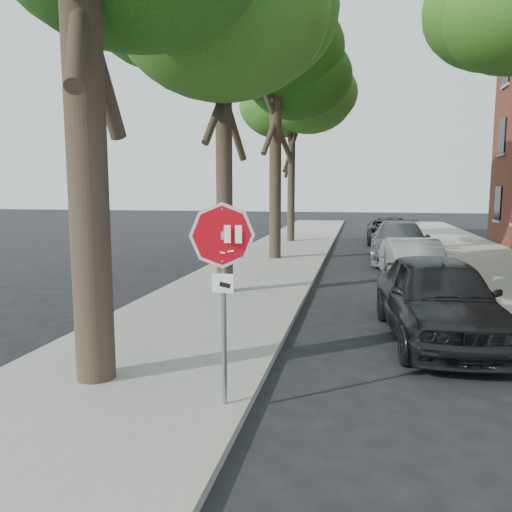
{
  "coord_description": "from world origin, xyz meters",
  "views": [
    {
      "loc": [
        0.95,
        -5.95,
        2.88
      ],
      "look_at": [
        -0.31,
        0.14,
        2.05
      ],
      "focal_mm": 35.0,
      "sensor_mm": 36.0,
      "label": 1
    }
  ],
  "objects_px": {
    "stop_sign": "(223,265)",
    "tree_far": "(292,107)",
    "tree_mid_b": "(276,58)",
    "car_d": "(390,230)",
    "car_b": "(414,263)",
    "tree_mid_a": "(223,4)",
    "car_c": "(399,242)",
    "car_a": "(438,298)"
  },
  "relations": [
    {
      "from": "car_b",
      "to": "tree_mid_a",
      "type": "bearing_deg",
      "value": -160.99
    },
    {
      "from": "tree_mid_a",
      "to": "car_d",
      "type": "height_order",
      "value": "tree_mid_a"
    },
    {
      "from": "car_a",
      "to": "car_d",
      "type": "height_order",
      "value": "car_a"
    },
    {
      "from": "tree_mid_a",
      "to": "tree_far",
      "type": "height_order",
      "value": "tree_mid_a"
    },
    {
      "from": "tree_mid_b",
      "to": "car_d",
      "type": "height_order",
      "value": "tree_mid_b"
    },
    {
      "from": "stop_sign",
      "to": "tree_far",
      "type": "distance_m",
      "value": 21.88
    },
    {
      "from": "tree_mid_a",
      "to": "tree_far",
      "type": "distance_m",
      "value": 14.0
    },
    {
      "from": "stop_sign",
      "to": "car_d",
      "type": "distance_m",
      "value": 21.94
    },
    {
      "from": "car_d",
      "to": "car_b",
      "type": "bearing_deg",
      "value": -89.56
    },
    {
      "from": "tree_mid_b",
      "to": "car_d",
      "type": "distance_m",
      "value": 11.59
    },
    {
      "from": "tree_mid_b",
      "to": "car_c",
      "type": "height_order",
      "value": "tree_mid_b"
    },
    {
      "from": "stop_sign",
      "to": "tree_mid_b",
      "type": "xyz_separation_m",
      "value": [
        -1.72,
        14.15,
        6.05
      ]
    },
    {
      "from": "tree_far",
      "to": "car_b",
      "type": "xyz_separation_m",
      "value": [
        5.32,
        -11.53,
        -6.51
      ]
    },
    {
      "from": "tree_mid_a",
      "to": "car_c",
      "type": "xyz_separation_m",
      "value": [
        5.17,
        7.65,
        -6.8
      ]
    },
    {
      "from": "tree_mid_a",
      "to": "car_d",
      "type": "relative_size",
      "value": 1.89
    },
    {
      "from": "tree_far",
      "to": "car_a",
      "type": "height_order",
      "value": "tree_far"
    },
    {
      "from": "tree_mid_a",
      "to": "car_b",
      "type": "bearing_deg",
      "value": 25.26
    },
    {
      "from": "car_c",
      "to": "car_d",
      "type": "height_order",
      "value": "car_c"
    },
    {
      "from": "car_d",
      "to": "stop_sign",
      "type": "bearing_deg",
      "value": -98.25
    },
    {
      "from": "tree_mid_a",
      "to": "car_b",
      "type": "distance_m",
      "value": 9.0
    },
    {
      "from": "tree_mid_b",
      "to": "car_a",
      "type": "bearing_deg",
      "value": -64.32
    },
    {
      "from": "stop_sign",
      "to": "tree_mid_a",
      "type": "relative_size",
      "value": 0.27
    },
    {
      "from": "car_a",
      "to": "tree_far",
      "type": "bearing_deg",
      "value": 101.63
    },
    {
      "from": "tree_mid_a",
      "to": "stop_sign",
      "type": "bearing_deg",
      "value": -74.93
    },
    {
      "from": "tree_mid_a",
      "to": "tree_far",
      "type": "relative_size",
      "value": 1.06
    },
    {
      "from": "car_a",
      "to": "tree_mid_b",
      "type": "bearing_deg",
      "value": 110.48
    },
    {
      "from": "tree_far",
      "to": "car_c",
      "type": "xyz_separation_m",
      "value": [
        5.27,
        -6.34,
        -6.41
      ]
    },
    {
      "from": "tree_mid_b",
      "to": "car_b",
      "type": "relative_size",
      "value": 2.44
    },
    {
      "from": "car_a",
      "to": "car_c",
      "type": "bearing_deg",
      "value": 84.4
    },
    {
      "from": "tree_far",
      "to": "car_a",
      "type": "distance_m",
      "value": 19.04
    },
    {
      "from": "tree_mid_b",
      "to": "car_a",
      "type": "distance_m",
      "value": 13.38
    },
    {
      "from": "stop_sign",
      "to": "car_c",
      "type": "xyz_separation_m",
      "value": [
        3.25,
        14.79,
        -1.15
      ]
    },
    {
      "from": "tree_mid_a",
      "to": "tree_mid_b",
      "type": "bearing_deg",
      "value": 88.37
    },
    {
      "from": "stop_sign",
      "to": "car_d",
      "type": "xyz_separation_m",
      "value": [
        3.29,
        21.66,
        -1.23
      ]
    },
    {
      "from": "car_c",
      "to": "stop_sign",
      "type": "bearing_deg",
      "value": -100.8
    },
    {
      "from": "tree_mid_b",
      "to": "car_c",
      "type": "relative_size",
      "value": 1.87
    },
    {
      "from": "tree_far",
      "to": "car_d",
      "type": "bearing_deg",
      "value": 5.6
    },
    {
      "from": "stop_sign",
      "to": "car_a",
      "type": "distance_m",
      "value": 5.2
    },
    {
      "from": "tree_far",
      "to": "car_c",
      "type": "relative_size",
      "value": 1.69
    },
    {
      "from": "stop_sign",
      "to": "car_c",
      "type": "relative_size",
      "value": 0.47
    },
    {
      "from": "car_a",
      "to": "car_b",
      "type": "bearing_deg",
      "value": 83.49
    },
    {
      "from": "car_a",
      "to": "car_d",
      "type": "xyz_separation_m",
      "value": [
        0.12,
        17.69,
        -0.1
      ]
    }
  ]
}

